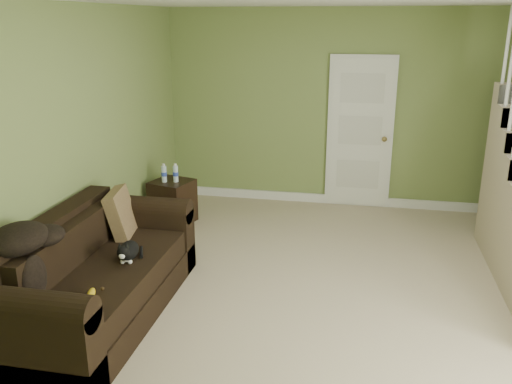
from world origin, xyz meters
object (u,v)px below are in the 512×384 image
at_px(sofa, 95,279).
at_px(side_table, 173,201).
at_px(cat, 128,251).
at_px(banana, 91,295).

xyz_separation_m(sofa, side_table, (-0.12, 2.26, -0.06)).
bearing_deg(side_table, sofa, -86.96).
xyz_separation_m(side_table, cat, (0.38, -2.13, 0.28)).
distance_m(cat, banana, 0.68).
height_order(sofa, banana, sofa).
height_order(side_table, banana, side_table).
bearing_deg(cat, sofa, -160.98).
bearing_deg(cat, banana, -97.16).
relative_size(cat, banana, 2.08).
xyz_separation_m(cat, banana, (0.01, -0.68, -0.05)).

